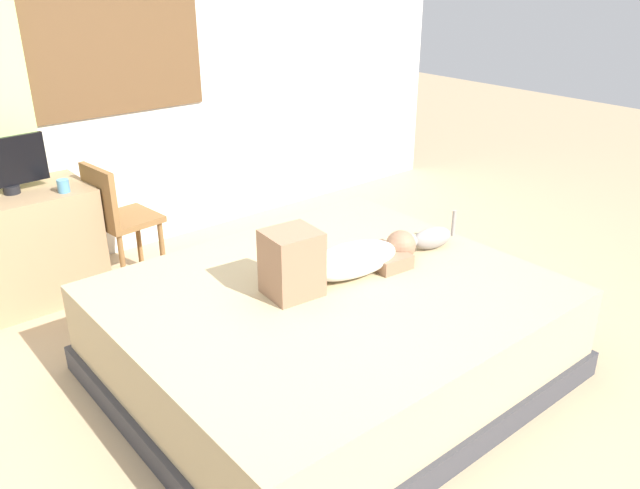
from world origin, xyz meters
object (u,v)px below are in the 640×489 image
at_px(desk, 23,248).
at_px(tv_monitor, 7,165).
at_px(person_lying, 338,259).
at_px(cat, 430,238).
at_px(bed, 330,332).
at_px(chair_by_desk, 117,215).
at_px(cup, 63,186).

relative_size(desk, tv_monitor, 1.87).
xyz_separation_m(person_lying, cat, (0.67, -0.05, -0.05)).
distance_m(bed, person_lying, 0.39).
relative_size(person_lying, chair_by_desk, 1.10).
xyz_separation_m(person_lying, chair_by_desk, (-0.51, 1.65, -0.12)).
distance_m(person_lying, chair_by_desk, 1.73).
distance_m(person_lying, tv_monitor, 2.15).
height_order(cup, chair_by_desk, chair_by_desk).
distance_m(cat, cup, 2.27).
bearing_deg(person_lying, bed, -150.92).
relative_size(person_lying, desk, 1.05).
bearing_deg(cup, tv_monitor, 144.35).
bearing_deg(person_lying, tv_monitor, 120.30).
height_order(cat, chair_by_desk, chair_by_desk).
relative_size(bed, chair_by_desk, 2.54).
bearing_deg(cup, cat, -49.00).
distance_m(person_lying, cup, 1.85).
bearing_deg(cup, desk, 144.99).
xyz_separation_m(desk, tv_monitor, (0.01, 0.00, 0.55)).
relative_size(cat, desk, 0.39).
bearing_deg(desk, tv_monitor, 0.00).
bearing_deg(cup, bed, -67.21).
bearing_deg(chair_by_desk, desk, 161.83).
relative_size(bed, tv_monitor, 4.54).
height_order(bed, cup, cup).
distance_m(desk, tv_monitor, 0.55).
distance_m(cup, chair_by_desk, 0.41).
height_order(person_lying, desk, person_lying).
relative_size(bed, cat, 6.19).
relative_size(bed, desk, 2.43).
relative_size(bed, person_lying, 2.32).
xyz_separation_m(desk, cup, (0.26, -0.18, 0.41)).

